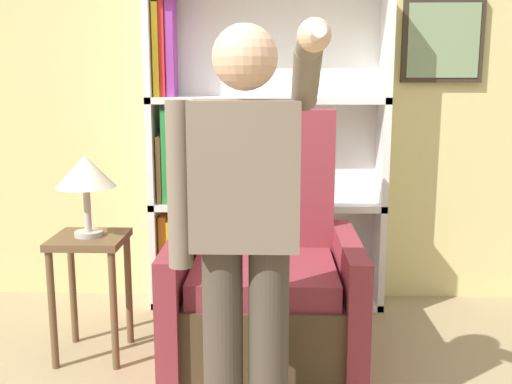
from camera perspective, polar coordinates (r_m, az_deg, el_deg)
name	(u,v)px	position (r m, az deg, el deg)	size (l,w,h in m)	color
wall_back	(245,80)	(3.81, -1.07, 10.59)	(8.00, 0.11, 2.80)	#DBCC84
bookcase	(245,156)	(3.69, -1.04, 3.45)	(1.44, 0.28, 1.93)	white
armchair	(264,286)	(3.05, 0.77, -8.92)	(0.93, 0.84, 1.25)	#4C3823
person_standing	(245,221)	(2.14, -1.07, -2.82)	(0.53, 0.78, 1.60)	#473D33
side_table	(90,264)	(3.16, -15.50, -6.62)	(0.36, 0.36, 0.64)	brown
table_lamp	(86,174)	(3.06, -15.93, 1.66)	(0.29, 0.29, 0.41)	#B7B2A8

